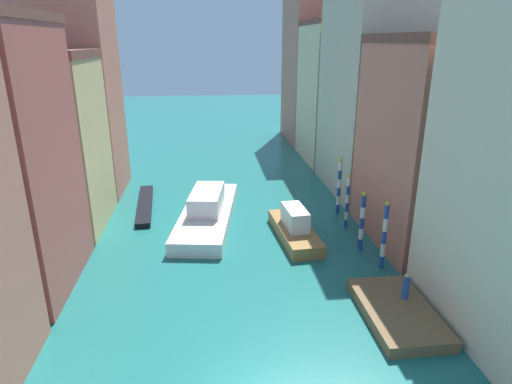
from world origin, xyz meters
name	(u,v)px	position (x,y,z in m)	size (l,w,h in m)	color
ground_plane	(228,195)	(0.00, 24.50, 0.00)	(154.00, 154.00, 0.00)	#1E6B66
building_left_2	(49,143)	(-13.09, 19.11, 6.45)	(6.98, 8.21, 12.87)	#DBB77A
building_left_3	(74,88)	(-13.09, 27.15, 9.52)	(6.98, 7.45, 19.02)	#C6705B
building_right_1	(429,143)	(13.09, 13.80, 6.95)	(6.98, 10.25, 13.89)	#C6705B
building_right_2	(374,76)	(13.09, 24.84, 10.48)	(6.98, 11.72, 20.95)	#BCB299
building_right_3	(335,93)	(13.09, 36.27, 7.77)	(6.98, 10.41, 15.53)	beige
building_right_4	(314,58)	(13.09, 47.30, 11.20)	(6.98, 11.58, 22.37)	#C6705B
waterfront_dock	(397,312)	(7.65, 4.78, 0.30)	(3.42, 6.04, 0.60)	brown
person_on_dock	(406,287)	(8.33, 5.52, 1.29)	(0.36, 0.36, 1.48)	#234C93
mooring_pole_0	(384,235)	(8.79, 9.80, 2.28)	(0.30, 0.30, 4.46)	#1E479E
mooring_pole_1	(362,220)	(8.35, 12.49, 2.13)	(0.34, 0.34, 4.15)	#1E479E
mooring_pole_2	(347,201)	(8.49, 16.10, 2.15)	(0.27, 0.27, 4.23)	#1E479E
mooring_pole_3	(339,185)	(8.75, 19.10, 2.37)	(0.32, 0.32, 4.65)	#1E479E
vaporetto_white	(207,211)	(-1.92, 18.57, 0.84)	(5.50, 12.98, 2.53)	white
gondola_black	(145,205)	(-7.20, 22.17, 0.21)	(1.93, 9.28, 0.43)	black
motorboat_0	(295,228)	(4.28, 14.77, 0.77)	(2.86, 7.26, 2.30)	olive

